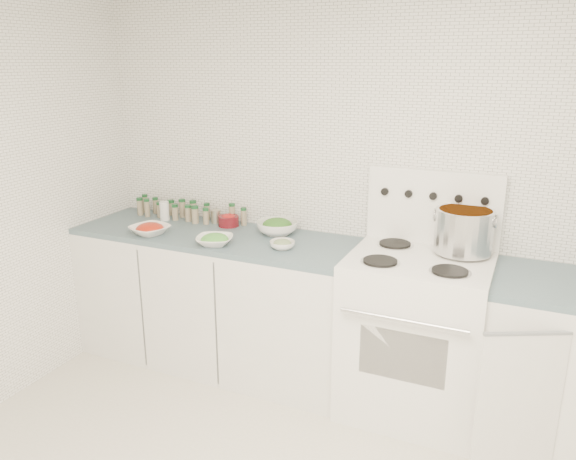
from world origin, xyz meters
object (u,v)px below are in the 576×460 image
object	(u,v)px
stove	(416,330)
stock_pot	(464,229)
bowl_tomato	(150,229)
bowl_snowpea	(215,240)

from	to	relation	value
stove	stock_pot	bearing A→B (deg)	37.00
stock_pot	bowl_tomato	bearing A→B (deg)	-170.06
stock_pot	bowl_snowpea	bearing A→B (deg)	-166.20
stove	bowl_snowpea	world-z (taller)	stove
stove	bowl_tomato	size ratio (longest dim) A/B	4.76
bowl_tomato	bowl_snowpea	size ratio (longest dim) A/B	1.04
stock_pot	bowl_snowpea	world-z (taller)	stock_pot
stock_pot	bowl_snowpea	distance (m)	1.43
bowl_tomato	bowl_snowpea	distance (m)	0.48
bowl_tomato	bowl_snowpea	bearing A→B (deg)	-1.47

